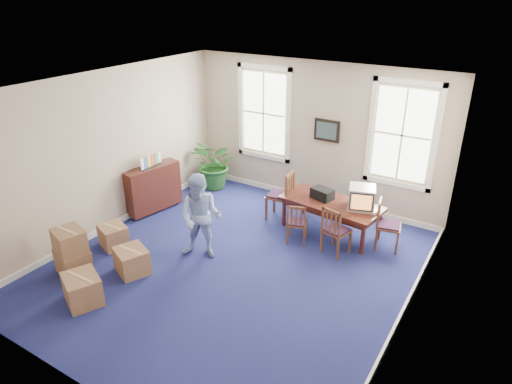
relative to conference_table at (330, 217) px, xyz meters
The scene contains 25 objects.
floor 2.30m from the conference_table, 115.51° to the right, with size 6.50×6.50×0.00m, color navy.
ceiling 3.65m from the conference_table, 115.51° to the right, with size 6.50×6.50×0.00m, color white.
wall_back 2.00m from the conference_table, 129.13° to the left, with size 6.50×6.50×0.00m, color tan.
wall_front 5.53m from the conference_table, 100.45° to the right, with size 6.50×6.50×0.00m, color tan.
wall_left 4.65m from the conference_table, 152.75° to the right, with size 6.50×6.50×0.00m, color tan.
wall_right 3.14m from the conference_table, 45.37° to the right, with size 6.50×6.50×0.00m, color tan.
baseboard_back 1.55m from the conference_table, 129.84° to the left, with size 6.00×0.04×0.12m, color white.
baseboard_left 4.46m from the conference_table, 152.57° to the right, with size 0.04×6.50×0.12m, color white.
baseboard_right 2.87m from the conference_table, 45.80° to the right, with size 0.04×6.50×0.12m, color white.
window_left 3.00m from the conference_table, 152.58° to the left, with size 1.40×0.12×2.20m, color white, non-canonical shape.
window_right 2.16m from the conference_table, 52.01° to the left, with size 1.40×0.12×2.20m, color white, non-canonical shape.
wall_picture 1.94m from the conference_table, 120.47° to the left, with size 0.58×0.06×0.48m, color black, non-canonical shape.
conference_table is the anchor object (origin of this frame).
crt_tv 0.81m from the conference_table, ahead, with size 0.49×0.53×0.44m, color #B7B7BC, non-canonical shape.
game_console 0.94m from the conference_table, ahead, with size 0.18×0.22×0.06m, color white.
equipment_bag 0.50m from the conference_table, 168.69° to the left, with size 0.43×0.28×0.22m, color black.
chair_near_left 0.80m from the conference_table, 120.96° to the right, with size 0.38×0.38×0.84m, color brown, non-canonical shape.
chair_near_right 0.81m from the conference_table, 59.04° to the right, with size 0.43×0.43×0.97m, color brown, non-canonical shape.
chair_end_left 1.20m from the conference_table, behind, with size 0.49×0.49×1.10m, color brown, non-canonical shape.
chair_end_right 1.19m from the conference_table, ahead, with size 0.44×0.44×0.99m, color brown, non-canonical shape.
man 2.70m from the conference_table, 128.44° to the right, with size 0.80×0.61×1.63m, color #93AAE0.
credenza 3.90m from the conference_table, 162.94° to the right, with size 0.36×1.28×1.00m, color #451B14.
brochure_rack 3.96m from the conference_table, 162.86° to the right, with size 0.11×0.64×0.28m, color #99999E, non-canonical shape.
potted_plant 3.36m from the conference_table, 169.96° to the left, with size 1.12×0.98×1.25m, color #215A20.
cardboard_boxes 4.68m from the conference_table, 129.89° to the right, with size 1.57×1.57×0.90m, color #956848, non-canonical shape.
Camera 1 is at (3.98, -5.71, 4.64)m, focal length 32.00 mm.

